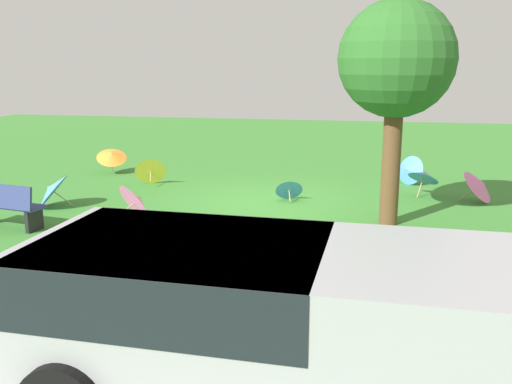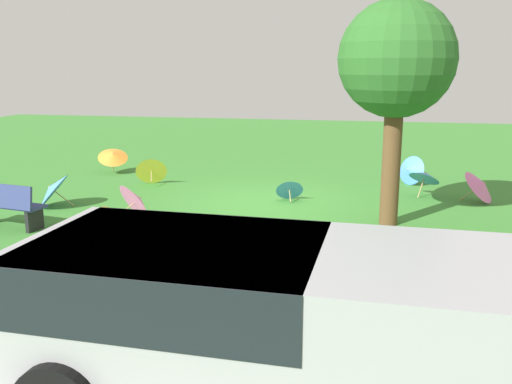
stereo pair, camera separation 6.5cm
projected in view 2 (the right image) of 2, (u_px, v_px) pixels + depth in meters
The scene contains 14 objects.
ground at pixel (267, 203), 12.72m from camera, with size 40.00×40.00×0.00m, color #387A2D.
road_strip at pixel (131, 374), 5.67m from camera, with size 40.00×4.10×0.01m, color #B2AFA8.
van_dark at pixel (259, 313), 4.99m from camera, with size 4.65×2.23×1.53m.
park_bench at pixel (4, 205), 10.69m from camera, with size 1.66×0.75×0.90m.
shade_tree at pixel (397, 62), 10.36m from camera, with size 2.20×2.20×4.30m.
parasol_orange_0 at pixel (113, 155), 16.12m from camera, with size 1.14×1.13×0.82m.
parasol_blue_0 at pixel (289, 188), 12.94m from camera, with size 0.74×0.64×0.58m.
parasol_pink_0 at pixel (137, 201), 11.19m from camera, with size 1.04×1.00×0.84m.
parasol_blue_1 at pixel (425, 176), 13.31m from camera, with size 1.00×0.99×0.75m.
parasol_pink_1 at pixel (481, 185), 12.66m from camera, with size 1.03×1.10×0.80m.
parasol_blue_2 at pixel (52, 189), 12.31m from camera, with size 0.97×1.10×0.81m.
parasol_blue_3 at pixel (410, 170), 14.61m from camera, with size 0.83×0.81×0.79m.
parasol_yellow_0 at pixel (113, 224), 9.79m from camera, with size 0.70×0.75×0.71m.
parasol_yellow_1 at pixel (151, 170), 14.67m from camera, with size 0.95×0.80×0.78m.
Camera 2 is at (-2.29, 12.13, 3.08)m, focal length 39.09 mm.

